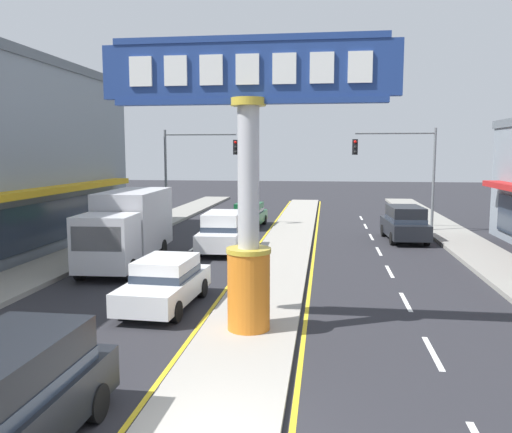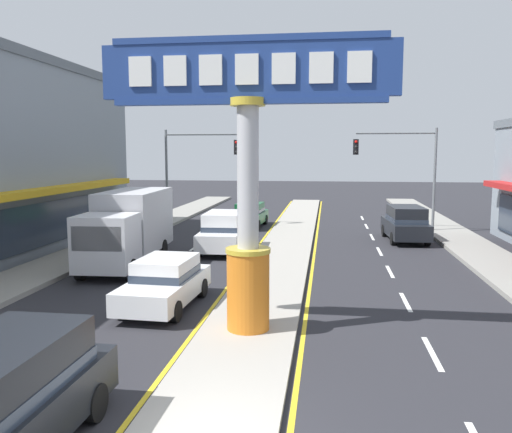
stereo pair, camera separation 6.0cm
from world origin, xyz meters
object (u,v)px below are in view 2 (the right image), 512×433
Objects in this scene: district_sign at (248,172)px; traffic_light_left_side at (193,161)px; traffic_light_right_side at (404,161)px; sedan_far_left_oncoming at (165,282)px; box_truck_mid_left_lane at (129,225)px; suv_near_right_lane at (1,400)px; suv_near_left_lane at (223,231)px; sedan_far_right_lane at (250,215)px; suv_kerb_right at (405,223)px.

district_sign is 20.70m from traffic_light_left_side.
traffic_light_right_side is 1.41× the size of sedan_far_left_oncoming.
box_truck_mid_left_lane is 6.76m from sedan_far_left_oncoming.
district_sign is at bearing -35.91° from sedan_far_left_oncoming.
traffic_light_left_side is 1.34× the size of suv_near_right_lane.
sedan_far_right_lane is at bearing 89.96° from suv_near_left_lane.
suv_near_left_lane is 0.66× the size of box_truck_mid_left_lane.
traffic_light_left_side is 9.52m from suv_near_left_lane.
box_truck_mid_left_lane is 1.49× the size of suv_kerb_right.
traffic_light_right_side is at bearing -7.22° from sedan_far_right_lane.
sedan_far_right_lane is 1.00× the size of sedan_far_left_oncoming.
suv_near_right_lane reaches higher than sedan_far_left_oncoming.
sedan_far_right_lane is (3.59, 0.44, -3.46)m from traffic_light_left_side.
district_sign is 5.03m from sedan_far_left_oncoming.
suv_kerb_right is (9.15, 13.58, 0.20)m from sedan_far_left_oncoming.
suv_kerb_right is at bearing -25.63° from sedan_far_right_lane.
suv_near_left_lane is (-0.00, 17.69, 0.00)m from suv_near_right_lane.
traffic_light_left_side is 1.00× the size of traffic_light_right_side.
sedan_far_left_oncoming is (3.38, -5.78, -0.91)m from box_truck_mid_left_lane.
box_truck_mid_left_lane is (-6.31, 7.90, -2.60)m from district_sign.
box_truck_mid_left_lane is at bearing -148.12° from suv_kerb_right.
sedan_far_right_lane is at bearing 6.92° from traffic_light_left_side.
suv_near_right_lane is at bearing -76.53° from box_truck_mid_left_lane.
suv_near_right_lane is at bearing -112.67° from suv_kerb_right.
sedan_far_right_lane is at bearing 98.28° from district_sign.
suv_kerb_right is at bearing 24.82° from suv_near_left_lane.
sedan_far_left_oncoming is at bearing 144.09° from district_sign.
traffic_light_right_side is 1.32× the size of suv_kerb_right.
traffic_light_right_side is 1.41× the size of sedan_far_right_lane.
district_sign is 1.21× the size of traffic_light_right_side.
suv_near_left_lane is at bearing -66.37° from traffic_light_left_side.
sedan_far_right_lane is (0.00, 26.31, -0.20)m from suv_near_right_lane.
traffic_light_right_side is at bearing 69.41° from suv_near_right_lane.
traffic_light_right_side reaches higher than suv_kerb_right.
suv_kerb_right is (12.54, 7.80, -0.71)m from box_truck_mid_left_lane.
suv_kerb_right is (9.15, -4.39, 0.20)m from sedan_far_right_lane.
traffic_light_left_side reaches higher than box_truck_mid_left_lane.
district_sign is 7.64m from suv_near_right_lane.
traffic_light_right_side reaches higher than suv_near_left_lane.
traffic_light_left_side is at bearing 97.89° from suv_near_right_lane.
district_sign is at bearing 64.84° from suv_near_right_lane.
district_sign reaches higher than box_truck_mid_left_lane.
traffic_light_right_side is 19.55m from sedan_far_left_oncoming.
traffic_light_right_side is at bearing 70.98° from district_sign.
suv_near_right_lane is (-9.44, -25.12, -3.26)m from traffic_light_right_side.
sedan_far_right_lane is at bearing 89.99° from suv_near_right_lane.
suv_kerb_right is at bearing 31.88° from box_truck_mid_left_lane.
box_truck_mid_left_lane is 14.78m from suv_kerb_right.
district_sign is 17.21m from suv_kerb_right.
district_sign is 1.71× the size of sedan_far_right_lane.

